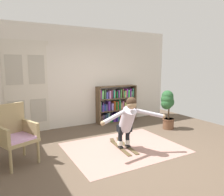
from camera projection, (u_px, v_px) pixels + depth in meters
name	position (u px, v px, depth m)	size (l,w,h in m)	color
ground_plane	(132.00, 154.00, 4.40)	(7.20, 7.20, 0.00)	brown
back_wall	(84.00, 77.00, 6.43)	(6.00, 0.10, 2.90)	silver
double_door	(26.00, 87.00, 5.63)	(1.22, 0.05, 2.45)	beige
rug	(124.00, 148.00, 4.75)	(2.43, 1.89, 0.01)	#A57B70
bookshelf	(116.00, 105.00, 6.86)	(1.35, 0.30, 1.16)	brown
wicker_chair	(15.00, 133.00, 3.95)	(0.78, 0.78, 1.10)	tan
potted_plant	(168.00, 104.00, 6.12)	(0.41, 0.43, 1.10)	brown
skis_pair	(123.00, 146.00, 4.77)	(0.36, 0.98, 0.07)	brown
person_skier	(128.00, 119.00, 4.48)	(1.44, 0.71, 1.10)	white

